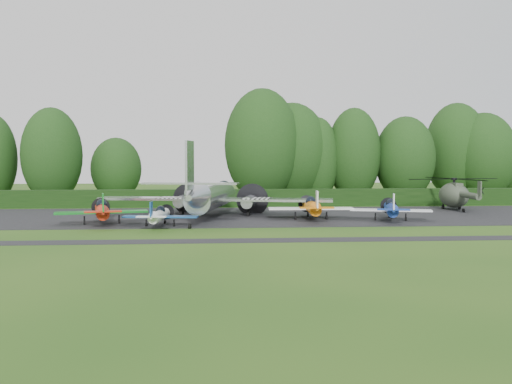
{
  "coord_description": "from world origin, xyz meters",
  "views": [
    {
      "loc": [
        -2.34,
        -44.77,
        5.78
      ],
      "look_at": [
        1.55,
        7.85,
        2.5
      ],
      "focal_mm": 40.0,
      "sensor_mm": 36.0,
      "label": 1
    }
  ],
  "objects": [
    {
      "name": "tree_8",
      "position": [
        -15.41,
        32.75,
        4.16
      ],
      "size": [
        6.71,
        6.71,
        8.33
      ],
      "color": "black",
      "rests_on": "ground"
    },
    {
      "name": "tree_2",
      "position": [
        -22.62,
        28.43,
        5.96
      ],
      "size": [
        7.48,
        7.48,
        11.95
      ],
      "color": "black",
      "rests_on": "ground"
    },
    {
      "name": "apron",
      "position": [
        0.0,
        10.0,
        0.0
      ],
      "size": [
        70.0,
        18.0,
        0.01
      ],
      "primitive_type": "cube",
      "color": "black",
      "rests_on": "ground"
    },
    {
      "name": "tree_3",
      "position": [
        23.12,
        29.68,
        5.57
      ],
      "size": [
        7.99,
        7.99,
        11.15
      ],
      "color": "black",
      "rests_on": "ground"
    },
    {
      "name": "hedgerow",
      "position": [
        0.0,
        21.0,
        0.0
      ],
      "size": [
        90.0,
        1.6,
        2.0
      ],
      "primitive_type": "cube",
      "color": "black",
      "rests_on": "ground"
    },
    {
      "name": "light_plane_white",
      "position": [
        -6.81,
        2.03,
        0.99
      ],
      "size": [
        6.17,
        6.49,
        2.37
      ],
      "rotation": [
        0.0,
        0.0,
        0.11
      ],
      "color": "white",
      "rests_on": "ground"
    },
    {
      "name": "tree_6",
      "position": [
        31.42,
        32.65,
        6.63
      ],
      "size": [
        8.67,
        8.67,
        13.27
      ],
      "color": "black",
      "rests_on": "ground"
    },
    {
      "name": "transport_plane",
      "position": [
        -2.53,
        9.11,
        2.04
      ],
      "size": [
        22.82,
        17.5,
        7.31
      ],
      "rotation": [
        0.0,
        0.0,
        0.2
      ],
      "color": "silver",
      "rests_on": "ground"
    },
    {
      "name": "tree_9",
      "position": [
        3.79,
        27.69,
        7.22
      ],
      "size": [
        9.54,
        9.54,
        14.45
      ],
      "color": "black",
      "rests_on": "ground"
    },
    {
      "name": "light_plane_red",
      "position": [
        -11.8,
        3.99,
        1.23
      ],
      "size": [
        7.7,
        8.09,
        2.96
      ],
      "rotation": [
        0.0,
        0.0,
        -0.22
      ],
      "color": "#B32410",
      "rests_on": "ground"
    },
    {
      "name": "light_plane_orange",
      "position": [
        6.45,
        6.08,
        1.23
      ],
      "size": [
        7.71,
        8.11,
        2.96
      ],
      "rotation": [
        0.0,
        0.0,
        0.05
      ],
      "color": "orange",
      "rests_on": "ground"
    },
    {
      "name": "light_plane_blue",
      "position": [
        13.37,
        4.75,
        1.15
      ],
      "size": [
        7.17,
        7.54,
        2.75
      ],
      "rotation": [
        0.0,
        0.0,
        0.24
      ],
      "color": "navy",
      "rests_on": "ground"
    },
    {
      "name": "sign_board",
      "position": [
        27.45,
        20.5,
        1.24
      ],
      "size": [
        3.27,
        0.12,
        1.84
      ],
      "rotation": [
        0.0,
        0.0,
        0.07
      ],
      "color": "#3F3326",
      "rests_on": "ground"
    },
    {
      "name": "taxiway_verge",
      "position": [
        0.0,
        -6.0,
        0.0
      ],
      "size": [
        70.0,
        2.0,
        0.0
      ],
      "primitive_type": "cube",
      "color": "black",
      "rests_on": "ground"
    },
    {
      "name": "ground",
      "position": [
        0.0,
        0.0,
        0.0
      ],
      "size": [
        160.0,
        160.0,
        0.0
      ],
      "primitive_type": "plane",
      "color": "#224B15",
      "rests_on": "ground"
    },
    {
      "name": "tree_0",
      "position": [
        11.26,
        29.21,
        5.45
      ],
      "size": [
        5.51,
        5.51,
        10.93
      ],
      "color": "black",
      "rests_on": "ground"
    },
    {
      "name": "helicopter",
      "position": [
        23.51,
        14.79,
        1.87
      ],
      "size": [
        10.83,
        12.68,
        3.49
      ],
      "rotation": [
        0.0,
        0.0,
        0.06
      ],
      "color": "#3C4837",
      "rests_on": "ground"
    },
    {
      "name": "tree_11",
      "position": [
        7.93,
        29.93,
        6.43
      ],
      "size": [
        9.69,
        9.69,
        12.88
      ],
      "color": "black",
      "rests_on": "ground"
    },
    {
      "name": "tree_4",
      "position": [
        16.16,
        29.69,
        6.11
      ],
      "size": [
        7.09,
        7.09,
        12.24
      ],
      "color": "black",
      "rests_on": "ground"
    },
    {
      "name": "tree_10",
      "position": [
        34.52,
        31.01,
        5.9
      ],
      "size": [
        8.9,
        8.9,
        11.81
      ],
      "color": "black",
      "rests_on": "ground"
    }
  ]
}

